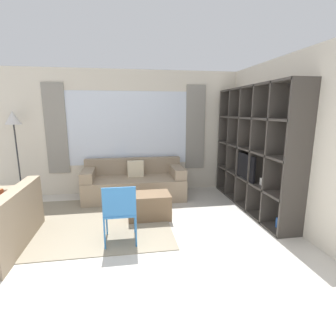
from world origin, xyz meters
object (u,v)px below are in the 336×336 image
at_px(shelving_unit, 255,150).
at_px(ottoman, 149,206).
at_px(couch_main, 134,184).
at_px(folding_chair, 120,209).
at_px(floor_lamp, 14,125).

height_order(shelving_unit, ottoman, shelving_unit).
bearing_deg(couch_main, shelving_unit, -23.16).
distance_m(couch_main, folding_chair, 2.04).
distance_m(shelving_unit, folding_chair, 2.77).
bearing_deg(shelving_unit, floor_lamp, 165.80).
bearing_deg(couch_main, ottoman, -79.70).
bearing_deg(folding_chair, couch_main, -97.65).
distance_m(couch_main, ottoman, 1.17).
bearing_deg(shelving_unit, couch_main, 156.84).
height_order(ottoman, floor_lamp, floor_lamp).
relative_size(floor_lamp, folding_chair, 2.12).
bearing_deg(couch_main, folding_chair, -97.65).
height_order(shelving_unit, folding_chair, shelving_unit).
bearing_deg(folding_chair, ottoman, -119.10).
relative_size(couch_main, floor_lamp, 1.14).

